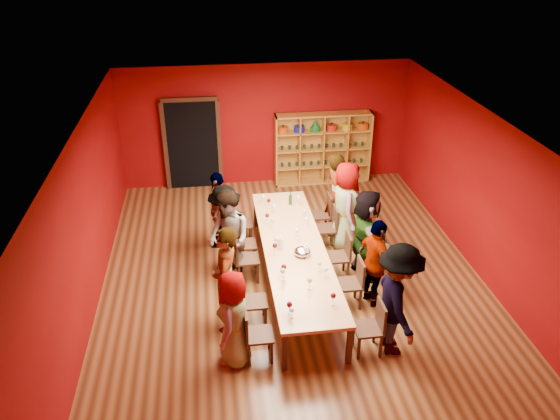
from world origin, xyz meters
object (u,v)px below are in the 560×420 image
Objects in this scene: chair_person_left_4 at (238,221)px; chair_person_right_0 at (373,325)px; tasting_table at (294,250)px; person_right_2 at (366,234)px; person_left_0 at (234,319)px; person_left_1 at (226,279)px; person_right_3 at (346,206)px; shelving_unit at (322,145)px; chair_person_left_2 at (243,256)px; person_left_2 at (229,238)px; spittoon_bowl at (302,252)px; person_right_0 at (398,300)px; chair_person_left_0 at (254,332)px; person_right_1 at (376,263)px; chair_person_right_3 at (330,226)px; chair_person_left_1 at (249,299)px; person_left_4 at (219,209)px; person_left_3 at (226,227)px; chair_person_right_1 at (354,280)px; chair_person_right_4 at (324,212)px; person_right_4 at (337,194)px; chair_person_right_2 at (342,254)px; chair_person_left_3 at (241,242)px; wine_bottle at (290,200)px.

chair_person_left_4 and chair_person_right_0 have the same top height.
person_right_2 is at bearing 3.49° from tasting_table.
person_left_1 is at bearing -156.35° from person_left_0.
shelving_unit is at bearing 3.23° from person_right_3.
person_left_0 is 2.13m from chair_person_left_2.
spittoon_bowl is (1.25, -0.49, -0.09)m from person_left_2.
person_right_0 is (2.40, -2.17, 0.03)m from person_left_2.
person_right_3 is (2.13, 3.00, 0.43)m from chair_person_left_0.
person_left_1 reaches higher than person_left_2.
chair_person_left_4 is at bearing -179.09° from person_left_1.
person_right_3 reaches higher than person_right_1.
chair_person_left_0 is 1.00× the size of chair_person_right_3.
person_left_4 reaches higher than chair_person_left_1.
chair_person_left_0 is (-2.31, -6.18, -0.49)m from shelving_unit.
person_left_4 is at bearing 162.37° from person_left_2.
chair_person_right_3 is (1.82, 0.90, 0.00)m from chair_person_left_2.
person_left_2 is (-0.24, 1.28, 0.41)m from chair_person_left_1.
spittoon_bowl is (1.01, 0.79, 0.32)m from chair_person_left_1.
person_right_0 reaches higher than person_left_3.
chair_person_right_1 and chair_person_right_3 have the same top height.
chair_person_right_3 is (-0.49, -3.18, -0.49)m from shelving_unit.
person_right_3 reaches higher than chair_person_right_4.
chair_person_left_1 is 0.51× the size of person_right_2.
person_right_0 reaches higher than person_right_2.
person_right_1 is at bearing 72.83° from chair_person_right_0.
tasting_table is 1.95m from chair_person_right_4.
person_right_3 is 6.17× the size of spittoon_bowl.
chair_person_left_4 is (0.00, 2.60, 0.00)m from chair_person_left_1.
chair_person_right_1 is 1.91m from chair_person_right_3.
person_right_4 is at bearing 66.34° from chair_person_right_3.
chair_person_left_1 is 2.84m from chair_person_right_3.
person_right_2 is at bearing -68.04° from chair_person_right_3.
chair_person_right_0 is 3.69m from person_right_4.
person_right_2 is at bearing -167.23° from person_right_3.
person_left_4 is 1.81× the size of chair_person_right_2.
person_right_1 is at bearing -35.02° from chair_person_left_3.
wine_bottle reaches higher than chair_person_left_4.
person_right_1 is 1.83× the size of chair_person_right_3.
person_left_3 is 1.88× the size of chair_person_right_3.
person_right_0 is at bearing -57.23° from tasting_table.
chair_person_right_1 is 2.54m from person_right_4.
chair_person_left_1 is 3.48m from person_right_4.
person_left_1 is at bearing 137.76° from person_right_3.
chair_person_right_4 is at bearing 90.00° from chair_person_right_1.
person_right_0 is 2.10× the size of chair_person_right_4.
tasting_table is at bearing 49.01° from chair_person_left_1.
spittoon_bowl is at bearing 38.03° from chair_person_left_1.
person_right_0 is (1.25, -1.94, 0.23)m from tasting_table.
chair_person_right_0 is 3.08m from chair_person_right_3.
tasting_table is 2.45× the size of person_left_1.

